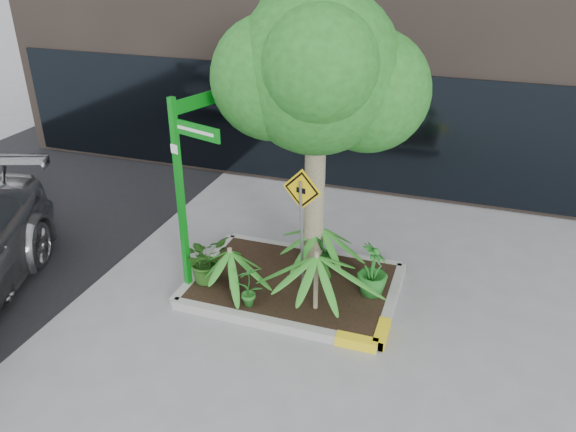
% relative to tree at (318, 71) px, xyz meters
% --- Properties ---
extents(ground, '(80.00, 80.00, 0.00)m').
position_rel_tree_xyz_m(ground, '(-0.37, -0.85, -3.45)').
color(ground, gray).
rests_on(ground, ground).
extents(planter, '(3.35, 2.36, 0.15)m').
position_rel_tree_xyz_m(planter, '(-0.14, -0.57, -3.35)').
color(planter, '#9E9E99').
rests_on(planter, ground).
extents(tree, '(3.15, 2.79, 4.72)m').
position_rel_tree_xyz_m(tree, '(0.00, 0.00, 0.00)').
color(tree, tan).
rests_on(tree, ground).
extents(palm_front, '(1.09, 1.09, 1.21)m').
position_rel_tree_xyz_m(palm_front, '(0.38, -1.14, -2.40)').
color(palm_front, tan).
rests_on(palm_front, ground).
extents(palm_left, '(0.83, 0.83, 0.92)m').
position_rel_tree_xyz_m(palm_left, '(-1.03, -1.08, -2.61)').
color(palm_left, tan).
rests_on(palm_left, ground).
extents(palm_back, '(0.89, 0.89, 0.99)m').
position_rel_tree_xyz_m(palm_back, '(0.12, 0.04, -2.56)').
color(palm_back, tan).
rests_on(palm_back, ground).
extents(shrub_a, '(0.96, 0.96, 0.80)m').
position_rel_tree_xyz_m(shrub_a, '(-1.52, -0.98, -2.90)').
color(shrub_a, '#265618').
rests_on(shrub_a, planter).
extents(shrub_b, '(0.58, 0.58, 0.85)m').
position_rel_tree_xyz_m(shrub_b, '(1.10, -0.49, -2.87)').
color(shrub_b, '#1F6A21').
rests_on(shrub_b, planter).
extents(shrub_c, '(0.53, 0.53, 0.72)m').
position_rel_tree_xyz_m(shrub_c, '(-0.60, -1.40, -2.94)').
color(shrub_c, '#22651F').
rests_on(shrub_c, planter).
extents(shrub_d, '(0.44, 0.44, 0.69)m').
position_rel_tree_xyz_m(shrub_d, '(0.18, -0.07, -2.96)').
color(shrub_d, '#1A5C1C').
rests_on(shrub_d, planter).
extents(street_sign_post, '(0.91, 1.13, 3.20)m').
position_rel_tree_xyz_m(street_sign_post, '(-1.69, -1.11, -1.47)').
color(street_sign_post, '#0C8518').
rests_on(street_sign_post, ground).
extents(cattle_sign, '(0.63, 0.18, 2.07)m').
position_rel_tree_xyz_m(cattle_sign, '(0.02, -0.76, -1.90)').
color(cattle_sign, slate).
rests_on(cattle_sign, ground).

